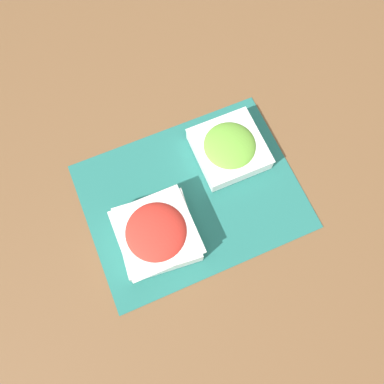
{
  "coord_description": "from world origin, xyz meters",
  "views": [
    {
      "loc": [
        -0.12,
        -0.28,
        0.93
      ],
      "look_at": [
        0.0,
        0.0,
        0.03
      ],
      "focal_mm": 35.0,
      "sensor_mm": 36.0,
      "label": 1
    }
  ],
  "objects": [
    {
      "name": "ground_plane",
      "position": [
        0.0,
        0.0,
        0.0
      ],
      "size": [
        3.0,
        3.0,
        0.0
      ],
      "primitive_type": "plane",
      "color": "brown"
    },
    {
      "name": "placemat",
      "position": [
        0.0,
        0.0,
        0.0
      ],
      "size": [
        0.55,
        0.42,
        0.0
      ],
      "color": "#236B60",
      "rests_on": "ground_plane"
    },
    {
      "name": "tomato_bowl",
      "position": [
        -0.12,
        -0.07,
        0.04
      ],
      "size": [
        0.2,
        0.2,
        0.08
      ],
      "color": "white",
      "rests_on": "placemat"
    },
    {
      "name": "lettuce_bowl",
      "position": [
        0.14,
        0.07,
        0.03
      ],
      "size": [
        0.18,
        0.18,
        0.06
      ],
      "color": "white",
      "rests_on": "placemat"
    }
  ]
}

